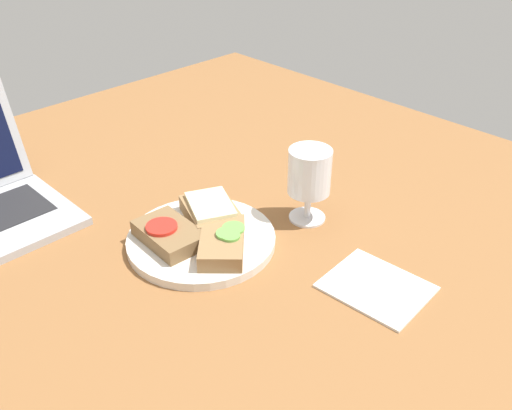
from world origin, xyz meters
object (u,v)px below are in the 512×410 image
at_px(sandwich_with_cucumber, 222,242).
at_px(wine_glass, 309,175).
at_px(sandwich_with_tomato, 169,234).
at_px(napkin, 376,287).
at_px(plate, 201,240).
at_px(sandwich_with_cheese, 211,211).

height_order(sandwich_with_cucumber, wine_glass, wine_glass).
height_order(sandwich_with_tomato, napkin, sandwich_with_tomato).
bearing_deg(sandwich_with_tomato, napkin, -61.76).
height_order(plate, wine_glass, wine_glass).
bearing_deg(sandwich_with_cucumber, wine_glass, -6.53).
relative_size(sandwich_with_tomato, napkin, 0.83).
bearing_deg(sandwich_with_tomato, sandwich_with_cheese, 0.68).
distance_m(sandwich_with_cheese, napkin, 0.30).
distance_m(sandwich_with_cucumber, napkin, 0.24).
height_order(sandwich_with_cucumber, sandwich_with_cheese, sandwich_with_cheese).
height_order(plate, sandwich_with_tomato, sandwich_with_tomato).
xyz_separation_m(sandwich_with_cheese, wine_glass, (0.13, -0.10, 0.05)).
bearing_deg(sandwich_with_cucumber, sandwich_with_cheese, 61.48).
height_order(sandwich_with_tomato, wine_glass, wine_glass).
relative_size(wine_glass, napkin, 0.92).
bearing_deg(sandwich_with_cheese, sandwich_with_tomato, -179.32).
distance_m(wine_glass, napkin, 0.22).
relative_size(plate, napkin, 1.68).
bearing_deg(sandwich_with_cheese, napkin, -76.90).
bearing_deg(napkin, sandwich_with_cucumber, 117.08).
distance_m(sandwich_with_cucumber, sandwich_with_tomato, 0.09).
relative_size(plate, sandwich_with_cheese, 1.86).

